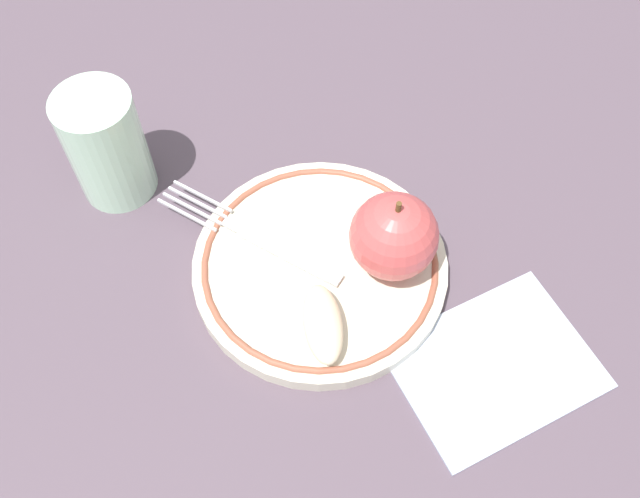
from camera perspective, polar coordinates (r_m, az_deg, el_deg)
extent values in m
plane|color=#544450|center=(0.63, -1.46, -2.08)|extent=(2.00, 2.00, 0.00)
cylinder|color=beige|center=(0.62, 0.00, -1.49)|extent=(0.22, 0.22, 0.02)
torus|color=#9D563E|center=(0.62, 0.00, -1.13)|extent=(0.21, 0.21, 0.01)
sphere|color=#C94D4B|center=(0.59, 5.93, 1.03)|extent=(0.07, 0.07, 0.07)
cylinder|color=brown|center=(0.55, 6.30, 3.32)|extent=(0.00, 0.00, 0.01)
ellipsoid|color=beige|center=(0.57, 0.22, -6.00)|extent=(0.03, 0.07, 0.02)
cube|color=silver|center=(0.62, -2.45, -0.47)|extent=(0.08, 0.08, 0.00)
cube|color=silver|center=(0.64, -7.01, 1.90)|extent=(0.02, 0.02, 0.00)
cube|color=silver|center=(0.66, -9.38, 4.18)|extent=(0.05, 0.04, 0.00)
cube|color=silver|center=(0.66, -9.78, 3.69)|extent=(0.05, 0.04, 0.00)
cube|color=silver|center=(0.65, -10.20, 3.19)|extent=(0.05, 0.04, 0.00)
cube|color=silver|center=(0.65, -10.61, 2.69)|extent=(0.05, 0.04, 0.00)
cylinder|color=silver|center=(0.67, -16.72, 7.91)|extent=(0.07, 0.07, 0.11)
cube|color=#AFB9D1|center=(0.60, 13.82, -9.01)|extent=(0.18, 0.16, 0.01)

